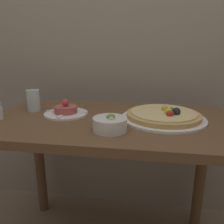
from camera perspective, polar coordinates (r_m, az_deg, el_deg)
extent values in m
cube|color=gray|center=(1.39, 2.31, 26.25)|extent=(8.00, 0.05, 2.60)
cube|color=brown|center=(0.99, -0.90, -2.54)|extent=(1.11, 0.62, 0.03)
cylinder|color=brown|center=(1.51, -18.40, -12.19)|extent=(0.06, 0.06, 0.72)
cylinder|color=brown|center=(1.40, 22.12, -14.85)|extent=(0.06, 0.06, 0.72)
cylinder|color=white|center=(0.99, 13.18, -1.59)|extent=(0.37, 0.37, 0.01)
cylinder|color=tan|center=(0.98, 13.23, -0.79)|extent=(0.32, 0.32, 0.02)
cylinder|color=beige|center=(0.98, 13.28, -0.08)|extent=(0.28, 0.28, 0.01)
sphere|color=#B22D23|center=(0.94, 15.31, -0.38)|extent=(0.02, 0.02, 0.02)
sphere|color=black|center=(0.95, 16.45, 0.08)|extent=(0.03, 0.03, 0.03)
sphere|color=gold|center=(0.94, 14.51, 0.05)|extent=(0.03, 0.03, 0.03)
sphere|color=gold|center=(1.00, 13.61, 0.93)|extent=(0.03, 0.03, 0.03)
sphere|color=#B22D23|center=(0.92, 14.86, -0.46)|extent=(0.03, 0.03, 0.03)
sphere|color=#387F33|center=(1.00, 15.26, 0.59)|extent=(0.02, 0.02, 0.02)
cylinder|color=white|center=(1.05, -11.91, -0.43)|extent=(0.20, 0.20, 0.01)
cylinder|color=#B2514C|center=(1.05, -11.97, 0.66)|extent=(0.11, 0.11, 0.03)
sphere|color=#E0384C|center=(1.04, -12.07, 2.37)|extent=(0.03, 0.03, 0.03)
cube|color=white|center=(1.03, -7.87, -0.19)|extent=(0.04, 0.02, 0.01)
cube|color=white|center=(1.12, -10.56, 1.06)|extent=(0.02, 0.04, 0.01)
cube|color=white|center=(1.08, -15.79, 0.16)|extent=(0.04, 0.02, 0.01)
cube|color=white|center=(0.98, -13.49, -1.23)|extent=(0.02, 0.04, 0.01)
cylinder|color=white|center=(0.82, -0.55, -3.20)|extent=(0.13, 0.13, 0.05)
sphere|color=#B7BC70|center=(0.80, -0.12, -2.17)|extent=(0.03, 0.03, 0.03)
sphere|color=#668E42|center=(0.82, -0.33, -1.67)|extent=(0.04, 0.04, 0.04)
sphere|color=#B7BC70|center=(0.81, -0.34, -1.82)|extent=(0.03, 0.03, 0.03)
cylinder|color=silver|center=(1.16, -19.86, 2.84)|extent=(0.06, 0.06, 0.11)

